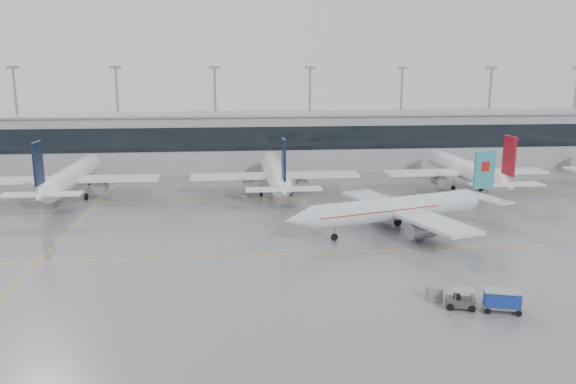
{
  "coord_description": "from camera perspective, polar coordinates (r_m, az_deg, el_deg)",
  "views": [
    {
      "loc": [
        -7.9,
        -63.65,
        21.31
      ],
      "look_at": [
        0.0,
        12.0,
        5.0
      ],
      "focal_mm": 35.0,
      "sensor_mm": 36.0,
      "label": 1
    }
  ],
  "objects": [
    {
      "name": "parked_jet_b",
      "position": [
        102.57,
        -21.19,
        1.4
      ],
      "size": [
        29.64,
        36.96,
        11.72
      ],
      "rotation": [
        0.0,
        0.0,
        1.57
      ],
      "color": "white",
      "rests_on": "ground"
    },
    {
      "name": "gse_unit",
      "position": [
        56.05,
        14.63,
        -9.92
      ],
      "size": [
        1.4,
        1.31,
        1.33
      ],
      "primitive_type": "cube",
      "rotation": [
        0.0,
        0.0,
        -0.06
      ],
      "color": "gray",
      "rests_on": "ground"
    },
    {
      "name": "parked_jet_d",
      "position": [
        107.82,
        17.59,
        2.14
      ],
      "size": [
        29.64,
        36.96,
        11.72
      ],
      "rotation": [
        0.0,
        0.0,
        1.57
      ],
      "color": "white",
      "rests_on": "ground"
    },
    {
      "name": "air_canada_jet",
      "position": [
        77.38,
        11.53,
        -1.67
      ],
      "size": [
        32.97,
        26.29,
        10.27
      ],
      "rotation": [
        0.0,
        0.0,
        3.45
      ],
      "color": "silver",
      "rests_on": "ground"
    },
    {
      "name": "terminal",
      "position": [
        126.83,
        -2.36,
        5.16
      ],
      "size": [
        180.0,
        15.0,
        12.0
      ],
      "primitive_type": "cube",
      "color": "gray",
      "rests_on": "ground"
    },
    {
      "name": "parked_jet_c",
      "position": [
        99.24,
        -1.3,
        1.88
      ],
      "size": [
        29.64,
        36.96,
        11.72
      ],
      "rotation": [
        0.0,
        0.0,
        1.57
      ],
      "color": "white",
      "rests_on": "ground"
    },
    {
      "name": "ground",
      "position": [
        67.59,
        1.06,
        -6.28
      ],
      "size": [
        320.0,
        320.0,
        0.0
      ],
      "primitive_type": "plane",
      "color": "slate",
      "rests_on": "ground"
    },
    {
      "name": "taxi_line_cross",
      "position": [
        84.43,
        -20.96,
        -3.34
      ],
      "size": [
        0.25,
        60.0,
        0.01
      ],
      "primitive_type": "cube",
      "color": "gold",
      "rests_on": "ground"
    },
    {
      "name": "taxi_line_north",
      "position": [
        96.37,
        -1.11,
        -0.67
      ],
      "size": [
        120.0,
        0.25,
        0.01
      ],
      "primitive_type": "cube",
      "color": "gold",
      "rests_on": "ground"
    },
    {
      "name": "light_masts",
      "position": [
        132.13,
        -2.55,
        8.63
      ],
      "size": [
        156.4,
        1.0,
        22.6
      ],
      "color": "gray",
      "rests_on": "ground"
    },
    {
      "name": "terminal_roof",
      "position": [
        126.23,
        -2.38,
        7.95
      ],
      "size": [
        182.0,
        16.0,
        0.4
      ],
      "primitive_type": "cube",
      "color": "gray",
      "rests_on": "ground"
    },
    {
      "name": "taxi_line_main",
      "position": [
        67.59,
        1.06,
        -6.27
      ],
      "size": [
        120.0,
        0.25,
        0.01
      ],
      "primitive_type": "cube",
      "color": "gold",
      "rests_on": "ground"
    },
    {
      "name": "baggage_tug",
      "position": [
        54.84,
        17.13,
        -10.59
      ],
      "size": [
        3.89,
        2.26,
        1.85
      ],
      "rotation": [
        0.0,
        0.0,
        -0.3
      ],
      "color": "#393E35",
      "rests_on": "ground"
    },
    {
      "name": "baggage_cart",
      "position": [
        55.18,
        20.94,
        -10.13
      ],
      "size": [
        3.67,
        2.7,
        2.03
      ],
      "rotation": [
        0.0,
        0.0,
        -0.3
      ],
      "color": "gray",
      "rests_on": "ground"
    },
    {
      "name": "terminal_glass",
      "position": [
        119.17,
        -2.13,
        5.44
      ],
      "size": [
        180.0,
        0.2,
        5.0
      ],
      "primitive_type": "cube",
      "color": "black",
      "rests_on": "ground"
    }
  ]
}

